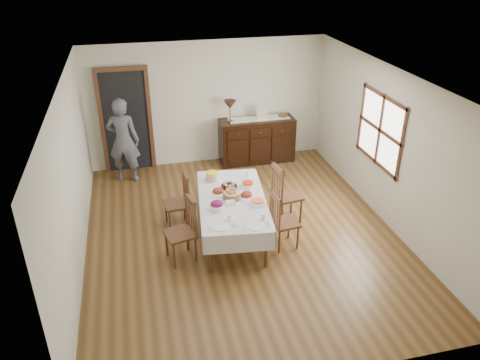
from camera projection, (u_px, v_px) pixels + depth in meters
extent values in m
plane|color=brown|center=(241.00, 233.00, 7.79)|extent=(6.00, 6.00, 0.00)
cube|color=white|center=(242.00, 79.00, 6.59)|extent=(5.00, 6.00, 0.02)
cube|color=beige|center=(208.00, 103.00, 9.78)|extent=(5.00, 0.02, 2.60)
cube|color=beige|center=(313.00, 289.00, 4.60)|extent=(5.00, 0.02, 2.60)
cube|color=beige|center=(72.00, 180.00, 6.68)|extent=(0.02, 6.00, 2.60)
cube|color=beige|center=(389.00, 148.00, 7.71)|extent=(0.02, 6.00, 2.60)
cube|color=white|center=(381.00, 130.00, 7.87)|extent=(0.02, 1.30, 1.10)
cube|color=#51311D|center=(380.00, 130.00, 7.87)|extent=(0.03, 1.46, 1.26)
cube|color=black|center=(126.00, 122.00, 9.51)|extent=(0.90, 0.06, 2.10)
cube|color=#51311D|center=(126.00, 122.00, 9.50)|extent=(1.04, 0.08, 2.18)
cube|color=silver|center=(232.00, 199.00, 7.42)|extent=(1.24, 2.12, 0.04)
cylinder|color=#51311D|center=(210.00, 252.00, 6.78)|extent=(0.06, 0.06, 0.65)
cylinder|color=#51311D|center=(266.00, 248.00, 6.86)|extent=(0.06, 0.06, 0.65)
cylinder|color=#51311D|center=(205.00, 194.00, 8.31)|extent=(0.06, 0.06, 0.65)
cylinder|color=#51311D|center=(250.00, 192.00, 8.39)|extent=(0.06, 0.06, 0.65)
cube|color=silver|center=(200.00, 209.00, 7.43)|extent=(0.27, 2.04, 0.31)
cube|color=silver|center=(264.00, 205.00, 7.53)|extent=(0.27, 2.04, 0.31)
cube|color=silver|center=(239.00, 243.00, 6.59)|extent=(1.04, 0.15, 0.31)
cube|color=silver|center=(227.00, 178.00, 8.38)|extent=(1.04, 0.15, 0.31)
cube|color=#51311D|center=(180.00, 234.00, 6.96)|extent=(0.51, 0.51, 0.04)
cylinder|color=#51311D|center=(166.00, 244.00, 7.14)|extent=(0.04, 0.04, 0.43)
cylinder|color=#51311D|center=(174.00, 256.00, 6.87)|extent=(0.04, 0.04, 0.43)
cylinder|color=#51311D|center=(188.00, 238.00, 7.28)|extent=(0.04, 0.04, 0.43)
cylinder|color=#51311D|center=(196.00, 250.00, 7.01)|extent=(0.04, 0.04, 0.43)
cylinder|color=#51311D|center=(187.00, 209.00, 7.06)|extent=(0.04, 0.04, 0.57)
cylinder|color=#51311D|center=(196.00, 220.00, 6.77)|extent=(0.04, 0.04, 0.57)
cube|color=#51311D|center=(190.00, 200.00, 6.80)|extent=(0.13, 0.40, 0.08)
cylinder|color=#51311D|center=(189.00, 213.00, 6.99)|extent=(0.02, 0.02, 0.46)
cylinder|color=#51311D|center=(191.00, 216.00, 6.92)|extent=(0.02, 0.02, 0.46)
cylinder|color=#51311D|center=(194.00, 219.00, 6.85)|extent=(0.02, 0.02, 0.46)
cube|color=#51311D|center=(176.00, 204.00, 7.80)|extent=(0.43, 0.43, 0.04)
cylinder|color=#51311D|center=(166.00, 213.00, 7.99)|extent=(0.03, 0.03, 0.40)
cylinder|color=#51311D|center=(170.00, 222.00, 7.72)|extent=(0.03, 0.03, 0.40)
cylinder|color=#51311D|center=(184.00, 209.00, 8.08)|extent=(0.03, 0.03, 0.40)
cylinder|color=#51311D|center=(189.00, 219.00, 7.81)|extent=(0.03, 0.03, 0.40)
cylinder|color=#51311D|center=(184.00, 184.00, 7.87)|extent=(0.04, 0.04, 0.53)
cylinder|color=#51311D|center=(189.00, 193.00, 7.59)|extent=(0.04, 0.04, 0.53)
cube|color=#51311D|center=(185.00, 177.00, 7.62)|extent=(0.07, 0.38, 0.08)
cylinder|color=#51311D|center=(185.00, 187.00, 7.81)|extent=(0.02, 0.02, 0.43)
cylinder|color=#51311D|center=(186.00, 190.00, 7.74)|extent=(0.02, 0.02, 0.43)
cylinder|color=#51311D|center=(187.00, 192.00, 7.67)|extent=(0.02, 0.02, 0.43)
cube|color=#51311D|center=(285.00, 223.00, 7.30)|extent=(0.44, 0.44, 0.04)
cylinder|color=#51311D|center=(298.00, 238.00, 7.32)|extent=(0.03, 0.03, 0.40)
cylinder|color=#51311D|center=(289.00, 227.00, 7.58)|extent=(0.03, 0.03, 0.40)
cylinder|color=#51311D|center=(279.00, 242.00, 7.22)|extent=(0.03, 0.03, 0.40)
cylinder|color=#51311D|center=(271.00, 231.00, 7.48)|extent=(0.03, 0.03, 0.40)
cylinder|color=#51311D|center=(280.00, 216.00, 6.98)|extent=(0.04, 0.04, 0.52)
cylinder|color=#51311D|center=(270.00, 205.00, 7.26)|extent=(0.04, 0.04, 0.52)
cube|color=#51311D|center=(276.00, 198.00, 7.02)|extent=(0.08, 0.38, 0.07)
cylinder|color=#51311D|center=(277.00, 214.00, 7.06)|extent=(0.02, 0.02, 0.43)
cylinder|color=#51311D|center=(275.00, 211.00, 7.13)|extent=(0.02, 0.02, 0.43)
cylinder|color=#51311D|center=(273.00, 209.00, 7.20)|extent=(0.02, 0.02, 0.43)
cube|color=#51311D|center=(287.00, 196.00, 7.95)|extent=(0.50, 0.50, 0.04)
cylinder|color=#51311D|center=(301.00, 211.00, 7.97)|extent=(0.04, 0.04, 0.45)
cylinder|color=#51311D|center=(291.00, 202.00, 8.27)|extent=(0.04, 0.04, 0.45)
cylinder|color=#51311D|center=(282.00, 215.00, 7.86)|extent=(0.04, 0.04, 0.45)
cylinder|color=#51311D|center=(273.00, 205.00, 8.16)|extent=(0.04, 0.04, 0.45)
cylinder|color=#51311D|center=(282.00, 188.00, 7.60)|extent=(0.04, 0.04, 0.59)
cylinder|color=#51311D|center=(273.00, 178.00, 7.91)|extent=(0.04, 0.04, 0.59)
cube|color=#51311D|center=(278.00, 169.00, 7.64)|extent=(0.10, 0.42, 0.08)
cylinder|color=#51311D|center=(280.00, 186.00, 7.68)|extent=(0.02, 0.02, 0.48)
cylinder|color=#51311D|center=(277.00, 184.00, 7.76)|extent=(0.02, 0.02, 0.48)
cylinder|color=#51311D|center=(275.00, 181.00, 7.84)|extent=(0.02, 0.02, 0.48)
cube|color=black|center=(257.00, 140.00, 10.12)|extent=(1.60, 0.53, 0.96)
cube|color=black|center=(238.00, 134.00, 9.65)|extent=(0.45, 0.02, 0.19)
sphere|color=brown|center=(238.00, 135.00, 9.64)|extent=(0.03, 0.03, 0.03)
cube|color=black|center=(260.00, 132.00, 9.75)|extent=(0.45, 0.02, 0.19)
sphere|color=brown|center=(261.00, 133.00, 9.74)|extent=(0.03, 0.03, 0.03)
cube|color=black|center=(282.00, 131.00, 9.85)|extent=(0.45, 0.02, 0.19)
sphere|color=brown|center=(283.00, 131.00, 9.83)|extent=(0.03, 0.03, 0.03)
imported|color=#51535D|center=(123.00, 138.00, 9.11)|extent=(0.65, 0.51, 1.83)
cylinder|color=brown|center=(231.00, 196.00, 7.37)|extent=(0.27, 0.27, 0.10)
cylinder|color=white|center=(231.00, 193.00, 7.34)|extent=(0.24, 0.24, 0.02)
sphere|color=#B87D36|center=(235.00, 190.00, 7.34)|extent=(0.08, 0.08, 0.08)
sphere|color=#B87D36|center=(233.00, 189.00, 7.38)|extent=(0.08, 0.08, 0.08)
sphere|color=#B87D36|center=(229.00, 189.00, 7.38)|extent=(0.08, 0.08, 0.08)
sphere|color=#B87D36|center=(227.00, 191.00, 7.34)|extent=(0.08, 0.08, 0.08)
sphere|color=#B87D36|center=(228.00, 192.00, 7.29)|extent=(0.08, 0.08, 0.08)
sphere|color=#B87D36|center=(231.00, 193.00, 7.26)|extent=(0.08, 0.08, 0.08)
sphere|color=#B87D36|center=(235.00, 192.00, 7.29)|extent=(0.08, 0.08, 0.08)
cylinder|color=black|center=(229.00, 187.00, 7.69)|extent=(0.27, 0.27, 0.05)
ellipsoid|color=pink|center=(233.00, 184.00, 7.68)|extent=(0.05, 0.05, 0.06)
ellipsoid|color=#6B98D7|center=(231.00, 182.00, 7.72)|extent=(0.05, 0.05, 0.06)
ellipsoid|color=#89C367|center=(228.00, 182.00, 7.73)|extent=(0.05, 0.05, 0.06)
ellipsoid|color=gold|center=(225.00, 183.00, 7.70)|extent=(0.05, 0.05, 0.06)
ellipsoid|color=#BA8BDD|center=(225.00, 185.00, 7.65)|extent=(0.05, 0.05, 0.06)
ellipsoid|color=#FFCC67|center=(227.00, 186.00, 7.61)|extent=(0.05, 0.05, 0.06)
ellipsoid|color=pink|center=(230.00, 186.00, 7.60)|extent=(0.05, 0.05, 0.06)
ellipsoid|color=#6B98D7|center=(233.00, 185.00, 7.63)|extent=(0.05, 0.05, 0.06)
cylinder|color=white|center=(218.00, 193.00, 7.56)|extent=(0.31, 0.31, 0.01)
ellipsoid|color=maroon|center=(218.00, 191.00, 7.54)|extent=(0.19, 0.16, 0.11)
cylinder|color=white|center=(246.00, 196.00, 7.45)|extent=(0.31, 0.31, 0.02)
ellipsoid|color=maroon|center=(246.00, 195.00, 7.43)|extent=(0.19, 0.16, 0.11)
cylinder|color=white|center=(217.00, 207.00, 7.08)|extent=(0.23, 0.23, 0.08)
ellipsoid|color=#6A1245|center=(217.00, 204.00, 7.05)|extent=(0.20, 0.17, 0.11)
cylinder|color=white|center=(248.00, 185.00, 7.74)|extent=(0.24, 0.24, 0.06)
cylinder|color=#E7470D|center=(248.00, 183.00, 7.72)|extent=(0.18, 0.18, 0.03)
cylinder|color=tan|center=(212.00, 177.00, 7.94)|extent=(0.22, 0.22, 0.11)
cylinder|color=yellow|center=(212.00, 173.00, 7.91)|extent=(0.20, 0.20, 0.04)
cylinder|color=white|center=(258.00, 203.00, 7.23)|extent=(0.26, 0.26, 0.05)
cylinder|color=#F96C44|center=(258.00, 201.00, 7.22)|extent=(0.20, 0.20, 0.02)
cube|color=white|center=(230.00, 203.00, 7.21)|extent=(0.15, 0.11, 0.07)
cylinder|color=white|center=(221.00, 227.00, 6.67)|extent=(0.25, 0.25, 0.01)
cube|color=white|center=(210.00, 228.00, 6.63)|extent=(0.09, 0.13, 0.01)
cube|color=silver|center=(210.00, 228.00, 6.63)|extent=(0.03, 0.16, 0.01)
cube|color=silver|center=(232.00, 225.00, 6.70)|extent=(0.03, 0.18, 0.01)
cube|color=silver|center=(235.00, 225.00, 6.71)|extent=(0.03, 0.14, 0.01)
cylinder|color=white|center=(229.00, 217.00, 6.81)|extent=(0.07, 0.07, 0.10)
cylinder|color=white|center=(256.00, 226.00, 6.69)|extent=(0.25, 0.25, 0.01)
cube|color=white|center=(244.00, 227.00, 6.65)|extent=(0.09, 0.13, 0.01)
cube|color=silver|center=(244.00, 227.00, 6.65)|extent=(0.03, 0.16, 0.01)
cube|color=silver|center=(266.00, 225.00, 6.72)|extent=(0.03, 0.18, 0.01)
cube|color=silver|center=(269.00, 224.00, 6.73)|extent=(0.03, 0.14, 0.01)
cylinder|color=white|center=(263.00, 217.00, 6.83)|extent=(0.07, 0.07, 0.10)
cylinder|color=white|center=(217.00, 178.00, 7.92)|extent=(0.06, 0.06, 0.11)
cylinder|color=white|center=(248.00, 174.00, 8.06)|extent=(0.06, 0.06, 0.10)
cube|color=white|center=(259.00, 118.00, 9.95)|extent=(1.30, 0.35, 0.01)
cylinder|color=brown|center=(230.00, 121.00, 9.77)|extent=(0.12, 0.12, 0.03)
cylinder|color=brown|center=(230.00, 115.00, 9.70)|extent=(0.02, 0.02, 0.25)
cone|color=#3C271D|center=(230.00, 105.00, 9.61)|extent=(0.26, 0.26, 0.18)
cube|color=#CBB18E|center=(262.00, 113.00, 9.82)|extent=(0.22, 0.08, 0.28)
cylinder|color=#51311D|center=(283.00, 115.00, 10.04)|extent=(0.20, 0.20, 0.06)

